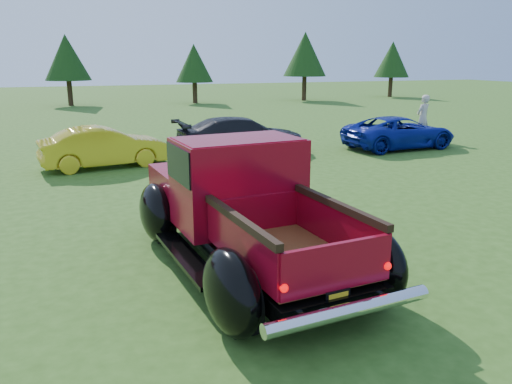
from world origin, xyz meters
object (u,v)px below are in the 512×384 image
at_px(show_car_yellow, 104,147).
at_px(spectator, 423,118).
at_px(tree_mid_right, 194,63).
at_px(pickup_truck, 238,203).
at_px(show_car_grey, 242,136).
at_px(tree_mid_left, 67,58).
at_px(show_car_blue, 399,132).
at_px(tree_east, 305,54).
at_px(tree_far_east, 392,60).

height_order(show_car_yellow, spectator, spectator).
distance_m(tree_mid_right, show_car_yellow, 23.70).
bearing_deg(pickup_truck, show_car_grey, 65.98).
bearing_deg(spectator, tree_mid_left, -76.89).
bearing_deg(show_car_grey, show_car_blue, -98.39).
relative_size(tree_mid_right, show_car_blue, 1.02).
distance_m(pickup_truck, show_car_yellow, 8.62).
distance_m(pickup_truck, show_car_blue, 12.23).
distance_m(tree_east, pickup_truck, 33.99).
height_order(show_car_blue, spectator, spectator).
height_order(show_car_yellow, show_car_blue, show_car_yellow).
relative_size(tree_mid_left, show_car_blue, 1.16).
distance_m(tree_east, tree_far_east, 9.06).
distance_m(tree_mid_left, spectator, 26.03).
bearing_deg(show_car_yellow, tree_east, -46.78).
bearing_deg(show_car_blue, tree_east, -19.77).
distance_m(tree_far_east, pickup_truck, 39.70).
bearing_deg(pickup_truck, show_car_blue, 37.01).
bearing_deg(show_car_blue, tree_mid_left, 22.94).
bearing_deg(show_car_grey, pickup_truck, 158.99).
bearing_deg(show_car_grey, tree_east, -32.57).
relative_size(tree_mid_left, tree_east, 0.93).
relative_size(tree_far_east, show_car_blue, 1.11).
bearing_deg(show_car_blue, tree_far_east, -37.33).
xyz_separation_m(pickup_truck, show_car_grey, (3.05, 8.86, -0.30)).
bearing_deg(tree_mid_left, tree_mid_right, -6.34).
relative_size(tree_mid_right, tree_far_east, 0.92).
relative_size(tree_mid_right, pickup_truck, 0.77).
xyz_separation_m(tree_mid_left, show_car_yellow, (0.84, -23.12, -2.75)).
relative_size(tree_far_east, pickup_truck, 0.84).
distance_m(show_car_yellow, show_car_grey, 4.65).
xyz_separation_m(tree_east, spectator, (-4.42, -20.58, -2.72)).
bearing_deg(show_car_grey, tree_mid_left, 11.51).
height_order(pickup_truck, show_car_blue, pickup_truck).
xyz_separation_m(tree_mid_right, pickup_truck, (-6.58, -30.59, -2.00)).
bearing_deg(show_car_blue, tree_mid_right, 3.13).
relative_size(tree_mid_left, pickup_truck, 0.88).
distance_m(tree_mid_left, show_car_yellow, 23.30).
distance_m(pickup_truck, show_car_grey, 9.38).
bearing_deg(tree_far_east, show_car_yellow, -139.15).
xyz_separation_m(tree_mid_left, tree_mid_right, (9.00, -1.00, -0.41)).
xyz_separation_m(tree_far_east, pickup_truck, (-24.58, -31.09, -2.27)).
relative_size(tree_mid_left, tree_mid_right, 1.14).
bearing_deg(tree_east, show_car_grey, -120.55).
bearing_deg(tree_far_east, pickup_truck, -128.33).
distance_m(show_car_yellow, show_car_blue, 10.67).
bearing_deg(tree_east, spectator, -102.13).
relative_size(tree_mid_left, show_car_grey, 1.08).
distance_m(show_car_yellow, spectator, 12.78).
xyz_separation_m(tree_mid_left, tree_east, (18.00, -1.50, 0.27)).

